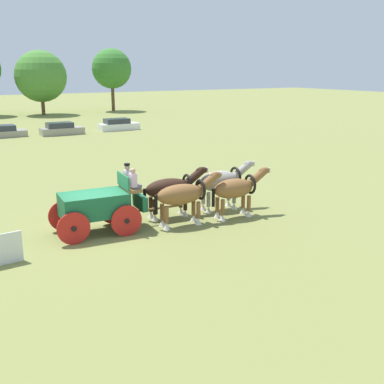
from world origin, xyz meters
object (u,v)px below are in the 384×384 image
object	(u,v)px
parked_vehicle_d	(61,129)
draft_horse_lead_off	(236,189)
parked_vehicle_c	(4,132)
show_wagon	(98,205)
draft_horse_rear_off	(184,195)
parked_vehicle_e	(118,125)
draft_horse_rear_near	(171,189)
draft_horse_lead_near	(222,182)

from	to	relation	value
parked_vehicle_d	draft_horse_lead_off	bearing A→B (deg)	-90.80
parked_vehicle_c	show_wagon	bearing A→B (deg)	-92.07
show_wagon	draft_horse_rear_off	xyz separation A→B (m)	(3.43, -0.87, 0.14)
parked_vehicle_c	parked_vehicle_e	world-z (taller)	parked_vehicle_e
parked_vehicle_d	parked_vehicle_e	bearing A→B (deg)	5.23
draft_horse_rear_near	draft_horse_rear_off	bearing A→B (deg)	-93.58
parked_vehicle_d	draft_horse_rear_near	bearing A→B (deg)	-95.70
draft_horse_rear_off	draft_horse_lead_off	distance (m)	2.60
draft_horse_lead_off	parked_vehicle_c	distance (m)	32.52
show_wagon	parked_vehicle_d	world-z (taller)	show_wagon
draft_horse_lead_off	parked_vehicle_e	size ratio (longest dim) A/B	0.70
draft_horse_lead_near	draft_horse_lead_off	distance (m)	1.30
draft_horse_rear_off	parked_vehicle_d	distance (m)	30.98
show_wagon	draft_horse_lead_off	distance (m)	6.11
draft_horse_lead_near	parked_vehicle_e	bearing A→B (deg)	77.57
parked_vehicle_d	show_wagon	bearing A→B (deg)	-102.16
parked_vehicle_c	parked_vehicle_e	distance (m)	11.65
show_wagon	draft_horse_lead_off	world-z (taller)	show_wagon
draft_horse_rear_near	draft_horse_lead_off	world-z (taller)	draft_horse_rear_near
draft_horse_rear_off	draft_horse_lead_off	bearing A→B (deg)	-3.63
show_wagon	draft_horse_rear_near	size ratio (longest dim) A/B	1.78
draft_horse_rear_off	draft_horse_lead_off	xyz separation A→B (m)	(2.59, -0.16, -0.04)
draft_horse_rear_near	draft_horse_rear_off	size ratio (longest dim) A/B	1.00
draft_horse_rear_near	draft_horse_lead_near	distance (m)	2.59
draft_horse_rear_near	parked_vehicle_c	distance (m)	30.78
show_wagon	draft_horse_rear_off	bearing A→B (deg)	-14.23
draft_horse_lead_off	parked_vehicle_e	bearing A→B (deg)	77.95
parked_vehicle_d	draft_horse_rear_off	bearing A→B (deg)	-95.61
draft_horse_lead_near	parked_vehicle_c	size ratio (longest dim) A/B	0.75
draft_horse_rear_off	draft_horse_lead_near	world-z (taller)	draft_horse_lead_near
draft_horse_rear_near	draft_horse_lead_off	bearing A→B (deg)	-30.19
draft_horse_lead_off	show_wagon	bearing A→B (deg)	170.26
draft_horse_rear_off	parked_vehicle_e	size ratio (longest dim) A/B	0.74
parked_vehicle_c	draft_horse_lead_off	bearing A→B (deg)	-81.34
show_wagon	parked_vehicle_d	size ratio (longest dim) A/B	1.33
draft_horse_lead_near	draft_horse_lead_off	xyz separation A→B (m)	(-0.07, -1.30, -0.07)
parked_vehicle_c	parked_vehicle_d	size ratio (longest dim) A/B	0.96
show_wagon	parked_vehicle_d	bearing A→B (deg)	77.84
draft_horse_rear_off	parked_vehicle_e	bearing A→B (deg)	73.45
draft_horse_lead_off	parked_vehicle_d	size ratio (longest dim) A/B	0.71
draft_horse_lead_off	parked_vehicle_c	xyz separation A→B (m)	(-4.90, 32.14, -0.78)
show_wagon	draft_horse_lead_near	xyz separation A→B (m)	(6.09, 0.26, 0.17)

